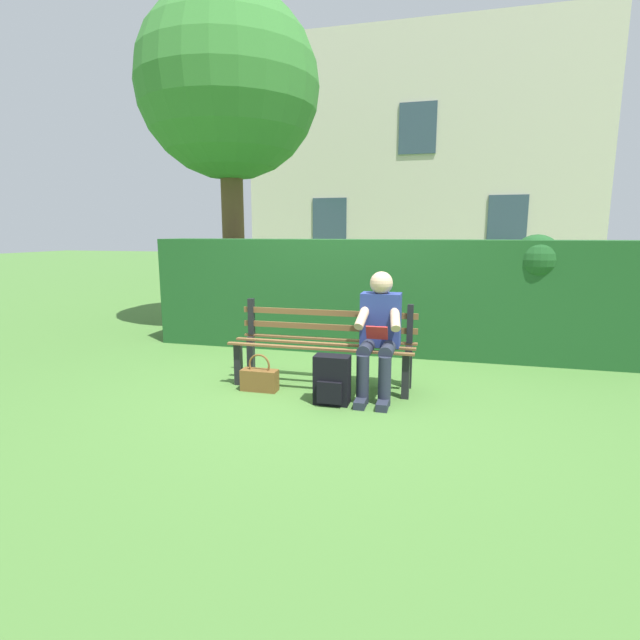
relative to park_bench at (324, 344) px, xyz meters
name	(u,v)px	position (x,y,z in m)	size (l,w,h in m)	color
ground	(322,386)	(0.00, 0.07, -0.43)	(60.00, 60.00, 0.00)	#477533
park_bench	(324,344)	(0.00, 0.00, 0.00)	(1.86, 0.49, 0.85)	black
person_seated	(379,331)	(-0.58, 0.17, 0.20)	(0.44, 0.73, 1.18)	navy
hedge_backdrop	(383,294)	(-0.39, -1.57, 0.33)	(6.08, 0.70, 1.53)	#1E5123
tree	(224,94)	(2.37, -2.88, 3.29)	(2.99, 2.85, 5.22)	brown
building_facade	(420,170)	(-0.36, -9.49, 2.82)	(8.75, 3.24, 6.50)	beige
backpack	(332,380)	(-0.21, 0.54, -0.20)	(0.32, 0.25, 0.45)	black
handbag	(260,379)	(0.57, 0.37, -0.31)	(0.36, 0.14, 0.37)	brown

